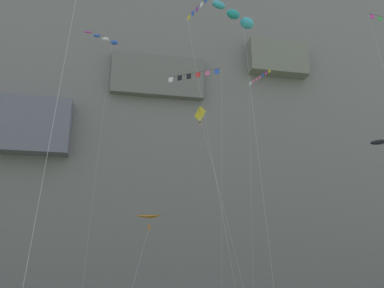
% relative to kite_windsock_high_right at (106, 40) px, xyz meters
% --- Properties ---
extents(cliff_face, '(180.00, 23.47, 82.43)m').
position_rel_kite_windsock_high_right_xyz_m(cliff_face, '(8.29, 32.31, 12.08)').
color(cliff_face, slate).
rests_on(cliff_face, ground).
extents(kite_windsock_high_right, '(3.99, 3.69, 29.81)m').
position_rel_kite_windsock_high_right_xyz_m(kite_windsock_high_right, '(0.00, 0.00, 0.00)').
color(kite_windsock_high_right, blue).
rests_on(kite_windsock_high_right, ground).
extents(kite_banner_mid_center, '(5.10, 3.23, 22.67)m').
position_rel_kite_windsock_high_right_xyz_m(kite_banner_mid_center, '(9.21, -6.40, -7.63)').
color(kite_banner_mid_center, black).
rests_on(kite_banner_mid_center, ground).
extents(kite_diamond_far_left, '(2.85, 6.59, 18.57)m').
position_rel_kite_windsock_high_right_xyz_m(kite_diamond_far_left, '(9.66, -7.66, -12.41)').
color(kite_diamond_far_left, yellow).
rests_on(kite_diamond_far_left, ground).
extents(kite_banner_upper_mid, '(3.36, 4.21, 26.45)m').
position_rel_kite_windsock_high_right_xyz_m(kite_banner_upper_mid, '(18.36, 0.05, -4.87)').
color(kite_banner_upper_mid, black).
rests_on(kite_banner_upper_mid, ground).
extents(kite_delta_upper_right, '(3.52, 7.09, 7.62)m').
position_rel_kite_windsock_high_right_xyz_m(kite_delta_upper_right, '(5.34, -4.46, -21.66)').
color(kite_delta_upper_right, orange).
rests_on(kite_delta_upper_right, ground).
extents(kite_windsock_high_center, '(4.86, 3.02, 20.93)m').
position_rel_kite_windsock_high_right_xyz_m(kite_windsock_high_center, '(9.28, -19.75, -8.77)').
color(kite_windsock_high_center, '#38B2D1').
rests_on(kite_windsock_high_center, ground).
extents(kite_banner_far_right, '(2.30, 7.36, 26.88)m').
position_rel_kite_windsock_high_right_xyz_m(kite_banner_far_right, '(8.72, -12.19, -4.21)').
color(kite_banner_far_right, black).
rests_on(kite_banner_far_right, ground).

